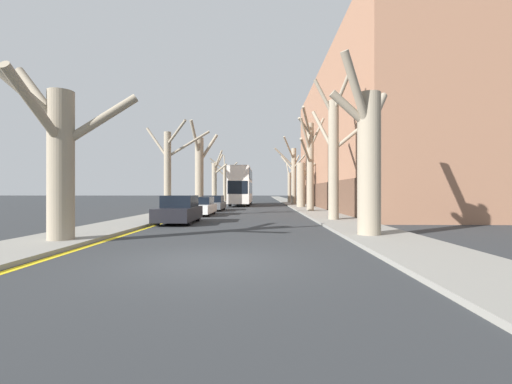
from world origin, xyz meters
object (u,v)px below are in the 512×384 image
object	(u,v)px
street_tree_right_0	(368,156)
parked_car_1	(201,206)
street_tree_left_0	(59,153)
parked_car_2	(213,203)
street_tree_left_1	(169,169)
parked_car_0	(179,210)
street_tree_left_2	(199,169)
street_tree_right_1	(334,154)
street_tree_right_5	(290,184)
street_tree_right_3	(302,183)
double_decker_bus	(241,184)
street_tree_left_3	(215,180)
street_tree_right_2	(310,162)
street_tree_right_4	(293,173)
street_tree_left_4	(224,180)

from	to	relation	value
street_tree_right_0	parked_car_1	xyz separation A→B (m)	(-8.24, 11.86, -2.33)
street_tree_left_0	parked_car_2	size ratio (longest dim) A/B	1.34
street_tree_left_1	parked_car_0	distance (m)	5.64
street_tree_left_2	street_tree_right_1	distance (m)	18.12
street_tree_right_5	street_tree_right_3	bearing A→B (deg)	-89.89
double_decker_bus	parked_car_2	bearing A→B (deg)	-98.40
street_tree_right_0	street_tree_right_5	size ratio (longest dim) A/B	1.00
street_tree_left_3	parked_car_2	xyz separation A→B (m)	(2.02, -15.43, -2.65)
street_tree_left_3	street_tree_right_0	distance (m)	34.99
street_tree_right_1	street_tree_right_2	world-z (taller)	street_tree_right_2
street_tree_left_3	street_tree_right_4	size ratio (longest dim) A/B	0.86
street_tree_left_4	parked_car_2	xyz separation A→B (m)	(2.06, -26.93, -3.03)
street_tree_left_4	street_tree_right_1	xyz separation A→B (m)	(10.47, -38.12, 0.12)
street_tree_left_3	parked_car_2	distance (m)	15.79
street_tree_left_0	street_tree_right_0	world-z (taller)	street_tree_right_0
double_decker_bus	parked_car_1	size ratio (longest dim) A/B	2.57
street_tree_right_2	street_tree_left_2	bearing A→B (deg)	148.33
street_tree_left_2	double_decker_bus	xyz separation A→B (m)	(3.66, 8.09, -1.39)
street_tree_right_4	street_tree_right_1	bearing A→B (deg)	-89.60
street_tree_left_4	street_tree_right_5	xyz separation A→B (m)	(10.49, -6.31, -0.87)
street_tree_right_1	street_tree_right_5	distance (m)	31.83
street_tree_left_1	street_tree_left_3	size ratio (longest dim) A/B	0.86
street_tree_left_4	parked_car_1	bearing A→B (deg)	-86.44
street_tree_right_4	parked_car_1	size ratio (longest dim) A/B	1.89
street_tree_right_4	street_tree_right_5	size ratio (longest dim) A/B	1.31
parked_car_2	street_tree_right_2	bearing A→B (deg)	-17.39
street_tree_right_0	parked_car_0	size ratio (longest dim) A/B	1.54
street_tree_right_1	parked_car_2	size ratio (longest dim) A/B	1.80
street_tree_left_2	street_tree_left_3	size ratio (longest dim) A/B	1.19
street_tree_right_3	double_decker_bus	distance (m)	9.53
street_tree_left_1	street_tree_right_2	size ratio (longest dim) A/B	0.77
street_tree_left_1	street_tree_right_5	distance (m)	30.16
street_tree_left_1	street_tree_right_4	bearing A→B (deg)	63.52
street_tree_right_3	parked_car_1	xyz separation A→B (m)	(-8.46, -11.19, -1.91)
street_tree_left_4	street_tree_right_2	bearing A→B (deg)	-70.74
street_tree_left_3	street_tree_right_5	bearing A→B (deg)	26.41
street_tree_right_3	parked_car_1	size ratio (longest dim) A/B	1.08
street_tree_left_2	street_tree_right_5	xyz separation A→B (m)	(10.36, 16.93, -1.19)
parked_car_0	street_tree_left_4	bearing A→B (deg)	93.00
street_tree_right_0	double_decker_bus	xyz separation A→B (m)	(-6.50, 29.80, -0.37)
street_tree_right_4	street_tree_left_3	bearing A→B (deg)	164.52
street_tree_right_5	street_tree_left_1	bearing A→B (deg)	-109.97
street_tree_right_3	parked_car_0	xyz separation A→B (m)	(-8.46, -17.45, -1.84)
street_tree_left_1	parked_car_2	distance (m)	8.34
street_tree_right_0	street_tree_right_4	xyz separation A→B (m)	(0.01, 30.61, 1.10)
street_tree_left_0	parked_car_1	xyz separation A→B (m)	(2.13, 13.44, -2.27)
street_tree_right_1	street_tree_right_0	bearing A→B (deg)	-91.48
street_tree_right_2	parked_car_2	bearing A→B (deg)	162.61
street_tree_left_4	parked_car_0	distance (m)	39.52
street_tree_left_3	parked_car_0	size ratio (longest dim) A/B	1.74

